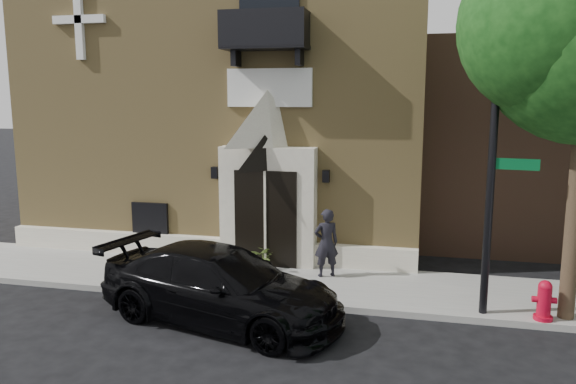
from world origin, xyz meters
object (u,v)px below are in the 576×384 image
pedestrian_near (326,243)px  fire_hydrant (544,300)px  street_sign (493,167)px  black_sedan (220,285)px

pedestrian_near → fire_hydrant: bearing=133.5°
street_sign → pedestrian_near: bearing=163.4°
black_sedan → street_sign: 6.10m
fire_hydrant → pedestrian_near: size_ratio=0.48×
street_sign → fire_hydrant: 2.93m
black_sedan → street_sign: street_sign is taller
fire_hydrant → street_sign: bearing=173.0°
black_sedan → fire_hydrant: size_ratio=6.40×
street_sign → pedestrian_near: 4.60m
street_sign → pedestrian_near: street_sign is taller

